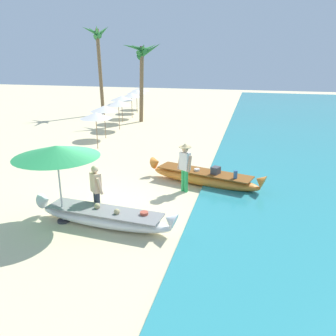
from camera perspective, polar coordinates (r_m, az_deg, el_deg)
ground_plane at (r=11.75m, az=-11.22°, el=-5.88°), size 80.00×80.00×0.00m
boat_white_foreground at (r=10.23m, az=-10.44°, el=-7.96°), size 4.46×1.16×0.79m
boat_orange_midground at (r=13.14m, az=5.96°, el=-1.56°), size 4.61×1.97×0.85m
person_vendor_hatted at (r=12.25m, az=2.79°, el=0.63°), size 0.58×0.46×1.79m
person_tourist_customer at (r=10.62m, az=-11.75°, el=-3.25°), size 0.55×0.51×1.62m
patio_umbrella_large at (r=10.10m, az=-17.92°, el=2.57°), size 2.41×2.41×2.33m
parasol_row_0 at (r=18.25m, az=-11.82°, el=8.46°), size 1.60×1.60×1.91m
parasol_row_1 at (r=20.56m, az=-10.47°, el=9.62°), size 1.60×1.60×1.91m
parasol_row_2 at (r=22.85m, az=-8.16°, el=10.58°), size 1.60×1.60×1.91m
parasol_row_3 at (r=25.36m, az=-7.65°, el=11.35°), size 1.60×1.60×1.91m
parasol_row_4 at (r=27.19m, az=-6.04°, el=11.87°), size 1.60×1.60×1.91m
parasol_row_5 at (r=29.63m, az=-5.20°, el=12.42°), size 1.60×1.60×1.91m
parasol_row_6 at (r=31.70m, az=-4.62°, el=12.82°), size 1.60×1.60×1.91m
palm_tree_tall_inland at (r=29.17m, az=-11.47°, el=19.20°), size 2.36×2.64×6.90m
palm_tree_leaning_seaward at (r=25.34m, az=-4.25°, el=17.58°), size 2.69×2.69×5.58m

